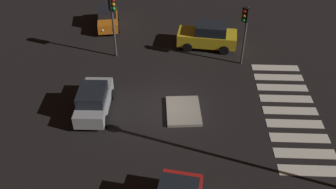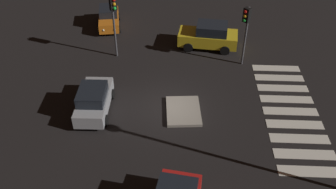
% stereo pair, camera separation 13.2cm
% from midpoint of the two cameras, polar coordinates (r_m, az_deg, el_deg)
% --- Properties ---
extents(ground_plane, '(80.00, 80.00, 0.00)m').
position_cam_midpoint_polar(ground_plane, '(22.06, -0.17, -2.06)').
color(ground_plane, black).
extents(traffic_island, '(2.79, 2.19, 0.18)m').
position_cam_midpoint_polar(traffic_island, '(21.71, 2.23, -2.56)').
color(traffic_island, gray).
rests_on(traffic_island, ground).
extents(car_silver, '(3.97, 1.91, 1.71)m').
position_cam_midpoint_polar(car_silver, '(21.71, -11.60, -0.88)').
color(car_silver, '#9EA0A5').
rests_on(car_silver, ground).
extents(car_yellow, '(2.43, 4.51, 1.90)m').
position_cam_midpoint_polar(car_yellow, '(27.68, 6.09, 9.05)').
color(car_yellow, gold).
rests_on(car_yellow, ground).
extents(car_orange, '(3.83, 2.18, 1.59)m').
position_cam_midpoint_polar(car_orange, '(30.93, -9.44, 11.66)').
color(car_orange, orange).
rests_on(car_orange, ground).
extents(traffic_light_east, '(0.54, 0.54, 4.25)m').
position_cam_midpoint_polar(traffic_light_east, '(24.83, 11.77, 10.89)').
color(traffic_light_east, '#47474C').
rests_on(traffic_light_east, ground).
extents(traffic_light_north, '(0.53, 0.54, 4.60)m').
position_cam_midpoint_polar(traffic_light_north, '(25.37, -8.70, 12.51)').
color(traffic_light_north, '#47474C').
rests_on(traffic_light_north, ground).
extents(crosswalk_near, '(9.90, 3.20, 0.02)m').
position_cam_midpoint_polar(crosswalk_near, '(22.99, 18.24, -2.39)').
color(crosswalk_near, silver).
rests_on(crosswalk_near, ground).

